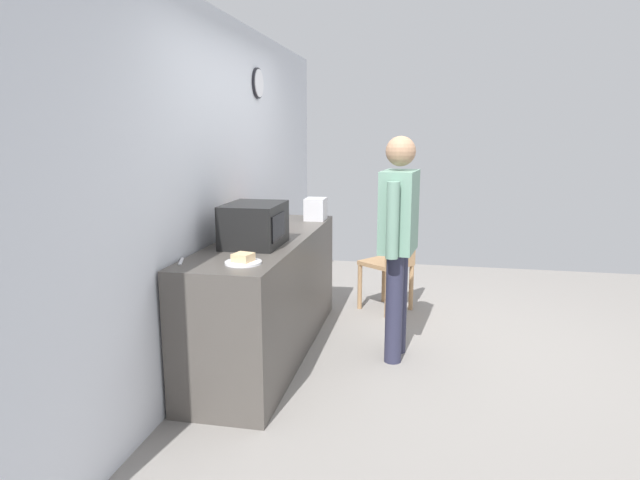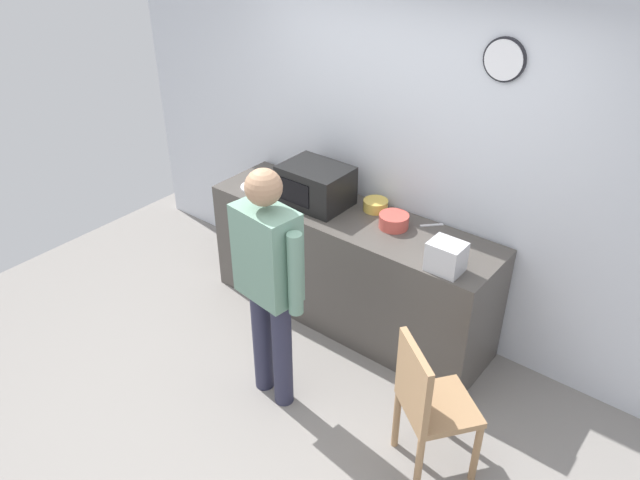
{
  "view_description": "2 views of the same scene",
  "coord_description": "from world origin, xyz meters",
  "px_view_note": "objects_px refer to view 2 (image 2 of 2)",
  "views": [
    {
      "loc": [
        -4.15,
        0.02,
        1.73
      ],
      "look_at": [
        -0.13,
        0.82,
        0.91
      ],
      "focal_mm": 30.58,
      "sensor_mm": 36.0,
      "label": 1
    },
    {
      "loc": [
        2.09,
        -2.02,
        3.16
      ],
      "look_at": [
        -0.06,
        0.68,
        1.04
      ],
      "focal_mm": 34.8,
      "sensor_mm": 36.0,
      "label": 2
    }
  ],
  "objects_px": {
    "sandwich_plate": "(255,185)",
    "salad_bowl": "(376,205)",
    "person_standing": "(268,274)",
    "wooden_chair": "(428,403)",
    "spoon_utensil": "(432,225)",
    "toaster": "(446,257)",
    "fork_utensil": "(285,170)",
    "cereal_bowl": "(394,221)",
    "microwave": "(316,185)"
  },
  "relations": [
    {
      "from": "sandwich_plate",
      "to": "salad_bowl",
      "type": "relative_size",
      "value": 1.22
    },
    {
      "from": "person_standing",
      "to": "wooden_chair",
      "type": "height_order",
      "value": "person_standing"
    },
    {
      "from": "spoon_utensil",
      "to": "person_standing",
      "type": "distance_m",
      "value": 1.31
    },
    {
      "from": "spoon_utensil",
      "to": "person_standing",
      "type": "height_order",
      "value": "person_standing"
    },
    {
      "from": "toaster",
      "to": "fork_utensil",
      "type": "height_order",
      "value": "toaster"
    },
    {
      "from": "toaster",
      "to": "cereal_bowl",
      "type": "bearing_deg",
      "value": 155.17
    },
    {
      "from": "cereal_bowl",
      "to": "person_standing",
      "type": "distance_m",
      "value": 1.08
    },
    {
      "from": "spoon_utensil",
      "to": "wooden_chair",
      "type": "height_order",
      "value": "spoon_utensil"
    },
    {
      "from": "fork_utensil",
      "to": "person_standing",
      "type": "xyz_separation_m",
      "value": [
        0.99,
        -1.28,
        0.05
      ]
    },
    {
      "from": "microwave",
      "to": "spoon_utensil",
      "type": "xyz_separation_m",
      "value": [
        0.86,
        0.25,
        -0.15
      ]
    },
    {
      "from": "salad_bowl",
      "to": "fork_utensil",
      "type": "bearing_deg",
      "value": 174.21
    },
    {
      "from": "sandwich_plate",
      "to": "person_standing",
      "type": "height_order",
      "value": "person_standing"
    },
    {
      "from": "salad_bowl",
      "to": "cereal_bowl",
      "type": "distance_m",
      "value": 0.28
    },
    {
      "from": "sandwich_plate",
      "to": "salad_bowl",
      "type": "distance_m",
      "value": 1.0
    },
    {
      "from": "spoon_utensil",
      "to": "wooden_chair",
      "type": "distance_m",
      "value": 1.37
    },
    {
      "from": "cereal_bowl",
      "to": "toaster",
      "type": "height_order",
      "value": "toaster"
    },
    {
      "from": "toaster",
      "to": "wooden_chair",
      "type": "distance_m",
      "value": 0.91
    },
    {
      "from": "fork_utensil",
      "to": "person_standing",
      "type": "height_order",
      "value": "person_standing"
    },
    {
      "from": "salad_bowl",
      "to": "toaster",
      "type": "height_order",
      "value": "toaster"
    },
    {
      "from": "sandwich_plate",
      "to": "toaster",
      "type": "relative_size",
      "value": 1.03
    },
    {
      "from": "cereal_bowl",
      "to": "person_standing",
      "type": "xyz_separation_m",
      "value": [
        -0.24,
        -1.05,
        0.01
      ]
    },
    {
      "from": "toaster",
      "to": "spoon_utensil",
      "type": "bearing_deg",
      "value": 128.02
    },
    {
      "from": "microwave",
      "to": "spoon_utensil",
      "type": "relative_size",
      "value": 2.94
    },
    {
      "from": "microwave",
      "to": "salad_bowl",
      "type": "xyz_separation_m",
      "value": [
        0.42,
        0.19,
        -0.11
      ]
    },
    {
      "from": "microwave",
      "to": "wooden_chair",
      "type": "height_order",
      "value": "microwave"
    },
    {
      "from": "spoon_utensil",
      "to": "wooden_chair",
      "type": "xyz_separation_m",
      "value": [
        0.66,
        -1.13,
        -0.42
      ]
    },
    {
      "from": "sandwich_plate",
      "to": "fork_utensil",
      "type": "relative_size",
      "value": 1.33
    },
    {
      "from": "salad_bowl",
      "to": "toaster",
      "type": "xyz_separation_m",
      "value": [
        0.79,
        -0.38,
        0.06
      ]
    },
    {
      "from": "fork_utensil",
      "to": "salad_bowl",
      "type": "bearing_deg",
      "value": -5.79
    },
    {
      "from": "wooden_chair",
      "to": "spoon_utensil",
      "type": "bearing_deg",
      "value": 120.51
    },
    {
      "from": "salad_bowl",
      "to": "cereal_bowl",
      "type": "bearing_deg",
      "value": -28.33
    },
    {
      "from": "fork_utensil",
      "to": "person_standing",
      "type": "relative_size",
      "value": 0.1
    },
    {
      "from": "microwave",
      "to": "wooden_chair",
      "type": "distance_m",
      "value": 1.85
    },
    {
      "from": "toaster",
      "to": "wooden_chair",
      "type": "xyz_separation_m",
      "value": [
        0.32,
        -0.69,
        -0.51
      ]
    },
    {
      "from": "salad_bowl",
      "to": "microwave",
      "type": "bearing_deg",
      "value": -155.1
    },
    {
      "from": "microwave",
      "to": "person_standing",
      "type": "relative_size",
      "value": 0.29
    },
    {
      "from": "cereal_bowl",
      "to": "wooden_chair",
      "type": "xyz_separation_m",
      "value": [
        0.87,
        -0.94,
        -0.46
      ]
    },
    {
      "from": "person_standing",
      "to": "cereal_bowl",
      "type": "bearing_deg",
      "value": 77.27
    },
    {
      "from": "person_standing",
      "to": "salad_bowl",
      "type": "bearing_deg",
      "value": 90.3
    },
    {
      "from": "wooden_chair",
      "to": "sandwich_plate",
      "type": "bearing_deg",
      "value": 159.39
    },
    {
      "from": "microwave",
      "to": "toaster",
      "type": "height_order",
      "value": "microwave"
    },
    {
      "from": "salad_bowl",
      "to": "wooden_chair",
      "type": "height_order",
      "value": "salad_bowl"
    },
    {
      "from": "microwave",
      "to": "sandwich_plate",
      "type": "height_order",
      "value": "microwave"
    },
    {
      "from": "person_standing",
      "to": "microwave",
      "type": "bearing_deg",
      "value": 113.13
    },
    {
      "from": "sandwich_plate",
      "to": "toaster",
      "type": "distance_m",
      "value": 1.75
    },
    {
      "from": "sandwich_plate",
      "to": "person_standing",
      "type": "relative_size",
      "value": 0.13
    },
    {
      "from": "microwave",
      "to": "cereal_bowl",
      "type": "height_order",
      "value": "microwave"
    },
    {
      "from": "sandwich_plate",
      "to": "spoon_utensil",
      "type": "xyz_separation_m",
      "value": [
        1.4,
        0.35,
        -0.02
      ]
    },
    {
      "from": "microwave",
      "to": "wooden_chair",
      "type": "relative_size",
      "value": 0.53
    },
    {
      "from": "fork_utensil",
      "to": "spoon_utensil",
      "type": "bearing_deg",
      "value": -1.73
    }
  ]
}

